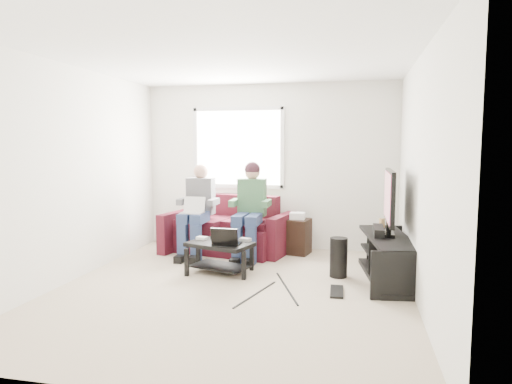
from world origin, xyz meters
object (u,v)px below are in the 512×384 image
coffee_table (220,251)px  tv_stand (388,260)px  tv (389,198)px  end_table (297,235)px  subwoofer (339,257)px  sofa (229,231)px

coffee_table → tv_stand: (2.10, 0.18, -0.05)m
tv → end_table: 1.74m
subwoofer → end_table: (-0.66, 1.10, 0.04)m
tv → end_table: bearing=142.0°
coffee_table → tv_stand: tv_stand is taller
coffee_table → subwoofer: subwoofer is taller
tv_stand → end_table: size_ratio=2.64×
subwoofer → tv: bearing=11.4°
tv_stand → subwoofer: tv_stand is taller
coffee_table → end_table: end_table is taller
end_table → tv_stand: bearing=-40.6°
tv_stand → subwoofer: 0.60m
sofa → end_table: sofa is taller
tv_stand → tv: tv is taller
tv_stand → end_table: (-1.26, 1.08, 0.04)m
tv → subwoofer: (-0.60, -0.12, -0.75)m
subwoofer → sofa: bearing=148.9°
sofa → coffee_table: size_ratio=2.19×
sofa → subwoofer: sofa is taller
sofa → subwoofer: size_ratio=4.04×
sofa → tv: 2.57m
tv → subwoofer: tv is taller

